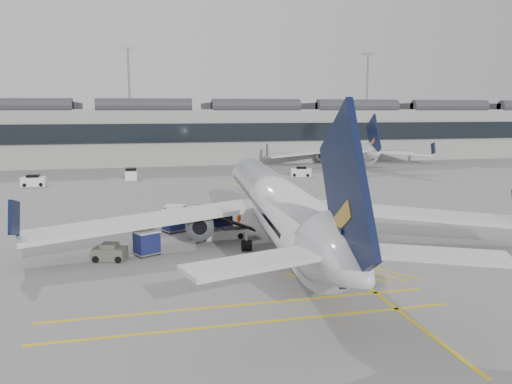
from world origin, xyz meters
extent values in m
plane|color=gray|center=(0.00, 0.00, 0.00)|extent=(220.00, 220.00, 0.00)
cube|color=#9E9E99|center=(0.00, 72.00, 5.50)|extent=(200.00, 20.00, 11.00)
cube|color=black|center=(0.00, 61.80, 6.50)|extent=(200.00, 0.50, 3.60)
cube|color=#38383D|center=(0.00, 72.00, 11.70)|extent=(200.00, 18.00, 1.40)
cylinder|color=slate|center=(-5.00, 86.00, 12.50)|extent=(0.44, 0.44, 25.00)
cube|color=slate|center=(-5.00, 86.00, 25.20)|extent=(3.00, 0.60, 0.50)
cylinder|color=slate|center=(55.00, 86.00, 12.50)|extent=(0.44, 0.44, 25.00)
cube|color=slate|center=(55.00, 86.00, 25.20)|extent=(3.00, 0.60, 0.50)
cube|color=gold|center=(10.00, 10.00, 0.01)|extent=(0.25, 60.00, 0.01)
cylinder|color=silver|center=(7.37, 3.01, 3.38)|extent=(6.88, 32.44, 4.04)
cone|color=silver|center=(8.99, 21.20, 3.38)|extent=(4.40, 4.64, 4.04)
cone|color=silver|center=(5.71, -15.59, 3.81)|extent=(4.48, 5.49, 4.04)
cube|color=silver|center=(-2.94, 2.32, 2.42)|extent=(18.66, 7.84, 0.38)
cube|color=silver|center=(17.38, 0.50, 2.42)|extent=(18.31, 10.72, 0.38)
cylinder|color=slate|center=(1.21, 4.10, 1.66)|extent=(2.59, 4.05, 2.25)
cylinder|color=slate|center=(13.62, 3.00, 1.66)|extent=(2.59, 4.05, 2.25)
cube|color=black|center=(5.76, -14.95, 6.82)|extent=(1.05, 8.17, 8.99)
cylinder|color=black|center=(8.46, 15.31, 0.34)|extent=(0.36, 0.71, 0.69)
cylinder|color=black|center=(4.45, 0.58, 0.43)|extent=(0.82, 0.92, 0.86)
cylinder|color=black|center=(9.80, 0.10, 0.43)|extent=(0.82, 0.92, 0.86)
cylinder|color=silver|center=(38.67, 60.89, 3.06)|extent=(7.04, 29.39, 3.66)
cone|color=silver|center=(40.61, 77.30, 3.06)|extent=(4.09, 4.29, 3.66)
cone|color=silver|center=(36.69, 44.09, 3.45)|extent=(4.18, 5.06, 3.66)
cube|color=silver|center=(29.33, 60.52, 2.19)|extent=(16.89, 6.66, 0.34)
cube|color=silver|center=(47.67, 58.36, 2.19)|extent=(16.47, 10.09, 0.34)
cylinder|color=slate|center=(33.13, 62.03, 1.51)|extent=(2.44, 3.71, 2.04)
cylinder|color=slate|center=(44.33, 60.71, 1.51)|extent=(2.44, 3.71, 2.04)
cube|color=black|center=(36.76, 44.67, 6.17)|extent=(1.16, 7.38, 8.14)
cylinder|color=black|center=(39.98, 71.99, 0.31)|extent=(0.34, 0.65, 0.62)
cylinder|color=black|center=(35.97, 58.76, 0.39)|extent=(0.77, 0.85, 0.78)
cylinder|color=black|center=(40.80, 58.19, 0.39)|extent=(0.77, 0.85, 0.78)
cube|color=#B9B7B0|center=(3.12, 5.01, 0.39)|extent=(4.31, 1.94, 0.77)
cube|color=black|center=(4.22, 5.08, 1.27)|extent=(3.83, 1.47, 1.64)
cube|color=#B9B7B0|center=(1.90, 4.92, 1.16)|extent=(1.09, 1.50, 1.00)
cylinder|color=black|center=(1.62, 4.13, 0.24)|extent=(0.50, 0.23, 0.49)
cylinder|color=black|center=(1.52, 5.67, 0.24)|extent=(0.50, 0.23, 0.49)
cylinder|color=black|center=(4.71, 4.34, 0.24)|extent=(0.50, 0.23, 0.49)
cylinder|color=black|center=(4.61, 5.88, 0.24)|extent=(0.50, 0.23, 0.49)
cube|color=gray|center=(-0.29, 10.44, 0.20)|extent=(2.29, 2.11, 0.13)
cube|color=navy|center=(-0.29, 10.44, 1.07)|extent=(2.12, 2.00, 1.58)
cube|color=silver|center=(-0.29, 10.44, 1.90)|extent=(2.19, 2.07, 0.11)
cylinder|color=black|center=(-1.23, 10.17, 0.12)|extent=(0.26, 0.19, 0.24)
cylinder|color=black|center=(-0.77, 11.28, 0.12)|extent=(0.26, 0.19, 0.24)
cylinder|color=black|center=(0.18, 9.60, 0.12)|extent=(0.26, 0.19, 0.24)
cylinder|color=black|center=(0.64, 10.70, 0.12)|extent=(0.26, 0.19, 0.24)
cube|color=gray|center=(-3.07, 1.20, 0.19)|extent=(2.21, 2.07, 0.12)
cube|color=navy|center=(-3.07, 1.20, 1.01)|extent=(2.05, 1.96, 1.49)
cube|color=silver|center=(-3.07, 1.20, 1.79)|extent=(2.12, 2.03, 0.10)
cylinder|color=black|center=(-3.46, 0.38, 0.11)|extent=(0.25, 0.19, 0.23)
cylinder|color=black|center=(-3.97, 1.39, 0.11)|extent=(0.25, 0.19, 0.23)
cylinder|color=black|center=(-2.17, 1.02, 0.11)|extent=(0.25, 0.19, 0.23)
cylinder|color=black|center=(-2.68, 2.03, 0.11)|extent=(0.25, 0.19, 0.23)
cube|color=gray|center=(3.37, 6.62, 0.20)|extent=(2.26, 2.06, 0.13)
cube|color=navy|center=(3.37, 6.62, 1.07)|extent=(2.09, 1.95, 1.58)
cube|color=silver|center=(3.37, 6.62, 1.90)|extent=(2.16, 2.02, 0.11)
cylinder|color=black|center=(2.85, 5.80, 0.12)|extent=(0.26, 0.18, 0.24)
cylinder|color=black|center=(2.45, 6.93, 0.12)|extent=(0.26, 0.18, 0.24)
cylinder|color=black|center=(4.29, 6.31, 0.12)|extent=(0.26, 0.18, 0.24)
cylinder|color=black|center=(3.89, 7.44, 0.12)|extent=(0.26, 0.18, 0.24)
cube|color=gray|center=(-0.52, 8.14, 0.20)|extent=(2.43, 2.28, 0.14)
cube|color=navy|center=(-0.52, 8.14, 1.11)|extent=(2.25, 2.16, 1.64)
cube|color=silver|center=(-0.52, 8.14, 1.97)|extent=(2.33, 2.23, 0.11)
cylinder|color=black|center=(-0.95, 7.23, 0.12)|extent=(0.27, 0.21, 0.25)
cylinder|color=black|center=(-1.51, 8.34, 0.12)|extent=(0.27, 0.21, 0.25)
cylinder|color=black|center=(0.46, 7.95, 0.12)|extent=(0.27, 0.21, 0.25)
cylinder|color=black|center=(-0.10, 9.06, 0.12)|extent=(0.27, 0.21, 0.25)
imported|color=#FF5D0D|center=(5.65, 9.47, 0.95)|extent=(0.74, 0.83, 1.90)
imported|color=orange|center=(4.25, 6.68, 0.89)|extent=(1.08, 1.02, 1.78)
cube|color=#5A5C4E|center=(-5.69, 0.42, 0.50)|extent=(2.58, 1.98, 0.91)
cube|color=#5A5C4E|center=(-5.69, 0.42, 1.05)|extent=(1.37, 1.37, 0.46)
cylinder|color=black|center=(-6.65, 0.09, 0.26)|extent=(0.56, 0.37, 0.51)
cylinder|color=black|center=(-6.30, 1.22, 0.26)|extent=(0.56, 0.37, 0.51)
cylinder|color=black|center=(-5.08, -0.39, 0.26)|extent=(0.56, 0.37, 0.51)
cylinder|color=black|center=(-4.73, 0.74, 0.26)|extent=(0.56, 0.37, 0.51)
cone|color=#F24C0A|center=(8.17, 19.22, 0.23)|extent=(0.33, 0.33, 0.45)
cone|color=#F24C0A|center=(13.46, 2.66, 0.22)|extent=(0.32, 0.32, 0.45)
cube|color=white|center=(-18.29, 40.56, 0.64)|extent=(3.32, 1.69, 1.28)
cube|color=black|center=(-18.29, 40.56, 1.42)|extent=(1.67, 1.58, 0.55)
cylinder|color=black|center=(-19.40, 39.84, 0.28)|extent=(0.55, 0.21, 0.55)
cylinder|color=black|center=(-19.38, 41.30, 0.28)|extent=(0.55, 0.21, 0.55)
cylinder|color=black|center=(-17.20, 39.81, 0.28)|extent=(0.55, 0.21, 0.55)
cylinder|color=black|center=(-17.18, 41.28, 0.28)|extent=(0.55, 0.21, 0.55)
cube|color=white|center=(-4.69, 44.68, 0.70)|extent=(1.84, 3.64, 1.41)
cube|color=black|center=(-4.69, 44.68, 1.56)|extent=(1.72, 1.82, 0.60)
cylinder|color=black|center=(-3.89, 43.47, 0.30)|extent=(0.23, 0.61, 0.60)
cylinder|color=black|center=(-5.50, 43.48, 0.30)|extent=(0.23, 0.61, 0.60)
cylinder|color=black|center=(-3.87, 45.88, 0.30)|extent=(0.23, 0.61, 0.60)
cylinder|color=black|center=(-5.48, 45.90, 0.30)|extent=(0.23, 0.61, 0.60)
cube|color=white|center=(22.68, 42.03, 0.64)|extent=(3.66, 2.70, 1.28)
cube|color=black|center=(22.68, 42.03, 1.42)|extent=(2.09, 2.04, 0.55)
cylinder|color=black|center=(21.39, 41.73, 0.27)|extent=(0.58, 0.38, 0.55)
cylinder|color=black|center=(21.91, 43.10, 0.27)|extent=(0.58, 0.38, 0.55)
cylinder|color=black|center=(23.44, 40.95, 0.27)|extent=(0.58, 0.38, 0.55)
cylinder|color=black|center=(23.96, 42.32, 0.27)|extent=(0.58, 0.38, 0.55)
camera|label=1|loc=(-3.40, -35.90, 10.69)|focal=35.00mm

